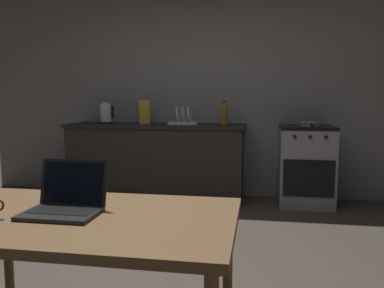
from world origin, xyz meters
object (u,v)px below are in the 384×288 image
object	(u,v)px
stove_oven	(306,165)
dish_rack	(184,120)
bottle	(224,114)
frying_pan	(310,124)
electric_kettle	(106,113)
dining_table	(82,230)
laptop	(65,203)
cereal_box	(145,112)

from	to	relation	value
stove_oven	dish_rack	xyz separation A→B (m)	(-1.43, 0.00, 0.51)
bottle	frying_pan	bearing A→B (deg)	1.21
dish_rack	electric_kettle	bearing A→B (deg)	-180.00
dining_table	laptop	distance (m)	0.14
laptop	dish_rack	xyz separation A→B (m)	(-0.05, 3.03, 0.20)
bottle	dish_rack	bearing A→B (deg)	174.15
dining_table	frying_pan	world-z (taller)	frying_pan
bottle	dish_rack	world-z (taller)	bottle
frying_pan	bottle	bearing A→B (deg)	-178.79
dining_table	frying_pan	size ratio (longest dim) A/B	3.33
bottle	laptop	bearing A→B (deg)	-98.44
electric_kettle	frying_pan	xyz separation A→B (m)	(2.44, -0.03, -0.10)
dish_rack	laptop	bearing A→B (deg)	-89.13
cereal_box	dish_rack	bearing A→B (deg)	-2.35
stove_oven	cereal_box	size ratio (longest dim) A/B	3.17
electric_kettle	bottle	bearing A→B (deg)	-1.94
stove_oven	dish_rack	size ratio (longest dim) A/B	2.70
dish_rack	stove_oven	bearing A→B (deg)	-0.10
frying_pan	cereal_box	distance (m)	1.95
dining_table	stove_oven	bearing A→B (deg)	66.82
stove_oven	cereal_box	distance (m)	2.01
stove_oven	frying_pan	xyz separation A→B (m)	(0.03, -0.03, 0.48)
electric_kettle	bottle	world-z (taller)	bottle
dining_table	dish_rack	size ratio (longest dim) A/B	3.97
cereal_box	dish_rack	distance (m)	0.50
electric_kettle	cereal_box	xyz separation A→B (m)	(0.50, 0.02, 0.02)
bottle	cereal_box	xyz separation A→B (m)	(-0.98, 0.07, 0.01)
bottle	cereal_box	world-z (taller)	cereal_box
cereal_box	bottle	bearing A→B (deg)	-4.10
frying_pan	dish_rack	distance (m)	1.46
stove_oven	bottle	size ratio (longest dim) A/B	3.26
laptop	cereal_box	size ratio (longest dim) A/B	1.11
stove_oven	cereal_box	world-z (taller)	cereal_box
cereal_box	dish_rack	world-z (taller)	cereal_box
cereal_box	stove_oven	bearing A→B (deg)	-0.67
cereal_box	frying_pan	bearing A→B (deg)	-1.45
dining_table	electric_kettle	size ratio (longest dim) A/B	5.23
stove_oven	frying_pan	bearing A→B (deg)	-41.02
frying_pan	laptop	bearing A→B (deg)	-115.25
stove_oven	bottle	world-z (taller)	bottle
dining_table	bottle	xyz separation A→B (m)	(0.36, 2.99, 0.40)
electric_kettle	dish_rack	size ratio (longest dim) A/B	0.76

